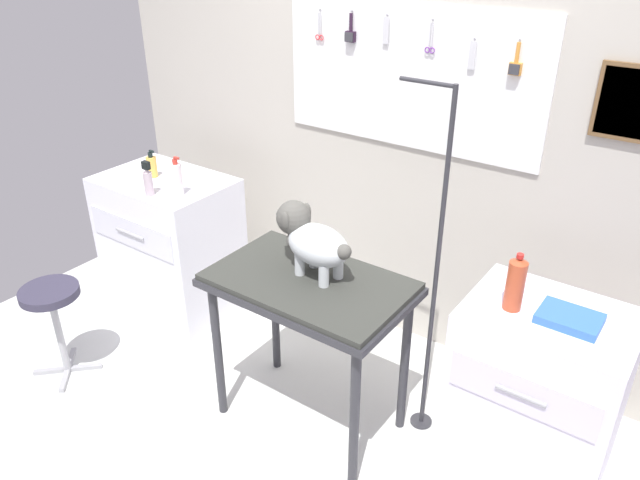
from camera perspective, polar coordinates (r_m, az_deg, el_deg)
The scene contains 13 objects.
ground at distance 3.19m, azimuth -6.08°, elevation -18.57°, with size 4.40×4.00×0.04m, color silver.
rear_wall_panel at distance 3.44m, azimuth 7.24°, elevation 8.61°, with size 4.00×0.11×2.30m.
grooming_table at distance 2.82m, azimuth -1.03°, elevation -5.33°, with size 0.92×0.57×0.84m.
grooming_arm at distance 2.80m, azimuth 10.53°, elevation -4.42°, with size 0.30×0.11×1.73m.
dog at distance 2.73m, azimuth -0.86°, elevation 0.10°, with size 0.45×0.24×0.32m.
counter_left at distance 3.99m, azimuth -13.74°, elevation -0.40°, with size 0.80×0.58×0.90m.
cabinet_right at distance 2.93m, azimuth 19.50°, elevation -13.39°, with size 0.68×0.54×0.86m.
stool at distance 3.59m, azimuth -23.75°, elevation -5.68°, with size 0.31×0.31×0.55m.
shampoo_bottle at distance 3.83m, azimuth -15.46°, elevation 6.67°, with size 0.06×0.06×0.17m.
pump_bottle_white at distance 3.52m, azimuth -13.24°, elevation 5.57°, with size 0.06×0.06×0.23m.
detangler_spray at distance 3.57m, azimuth -15.79°, elevation 5.34°, with size 0.05×0.05×0.20m.
soda_bottle at distance 2.60m, azimuth 17.81°, elevation -3.90°, with size 0.08×0.08×0.26m.
supply_tray at distance 2.64m, azimuth 22.32°, elevation -6.80°, with size 0.24×0.18×0.04m.
Camera 1 is at (1.53, -1.59, 2.29)m, focal length 34.20 mm.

